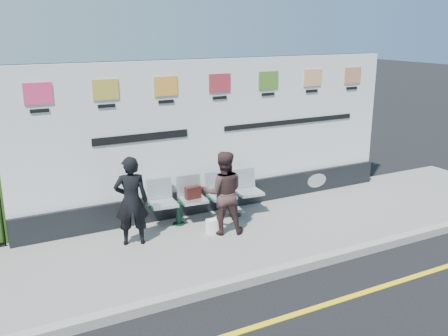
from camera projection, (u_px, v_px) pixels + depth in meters
name	position (u px, v px, depth m)	size (l,w,h in m)	color
ground	(314.00, 309.00, 6.81)	(80.00, 80.00, 0.00)	black
pavement	(228.00, 238.00, 8.92)	(14.00, 3.00, 0.12)	slate
kerb	(274.00, 273.00, 7.64)	(14.00, 0.18, 0.14)	gray
yellow_line	(314.00, 308.00, 6.80)	(14.00, 0.10, 0.01)	yellow
billboard	(218.00, 146.00, 9.92)	(8.00, 0.30, 3.00)	black
bench	(208.00, 208.00, 9.54)	(2.21, 0.57, 0.47)	silver
woman_left	(131.00, 201.00, 8.36)	(0.56, 0.37, 1.54)	black
woman_right	(223.00, 193.00, 8.83)	(0.73, 0.57, 1.51)	#392524
handbag_brown	(193.00, 193.00, 9.34)	(0.30, 0.13, 0.23)	black
carrier_bag_white	(214.00, 226.00, 8.96)	(0.26, 0.16, 0.26)	white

